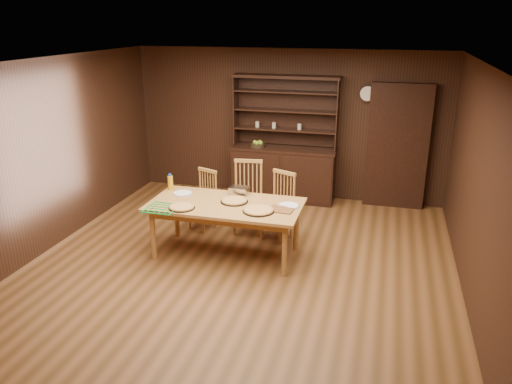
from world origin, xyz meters
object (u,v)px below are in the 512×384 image
(chair_center, at_px, (248,194))
(juice_bottle, at_px, (170,182))
(dining_table, at_px, (226,209))
(chair_left, at_px, (204,197))
(chair_right, at_px, (280,203))
(china_hutch, at_px, (284,167))

(chair_center, distance_m, juice_bottle, 1.17)
(dining_table, bearing_deg, chair_center, 86.90)
(dining_table, xyz_separation_m, chair_left, (-0.62, 0.82, -0.19))
(dining_table, distance_m, chair_left, 1.05)
(chair_center, relative_size, chair_right, 1.09)
(dining_table, bearing_deg, juice_bottle, 160.60)
(chair_center, distance_m, chair_right, 0.55)
(chair_left, height_order, chair_right, chair_right)
(chair_left, xyz_separation_m, chair_center, (0.67, 0.08, 0.09))
(chair_left, xyz_separation_m, juice_bottle, (-0.32, -0.49, 0.37))
(dining_table, relative_size, juice_bottle, 8.71)
(dining_table, height_order, chair_right, chair_right)
(china_hutch, distance_m, chair_right, 1.66)
(chair_center, bearing_deg, chair_left, 178.83)
(chair_left, distance_m, chair_right, 1.20)
(chair_center, bearing_deg, chair_right, -21.73)
(chair_center, height_order, juice_bottle, chair_center)
(china_hutch, xyz_separation_m, chair_left, (-0.90, -1.58, -0.11))
(chair_center, xyz_separation_m, juice_bottle, (-0.99, -0.57, 0.28))
(china_hutch, relative_size, dining_table, 1.07)
(china_hutch, relative_size, chair_center, 1.99)
(dining_table, relative_size, chair_center, 1.87)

